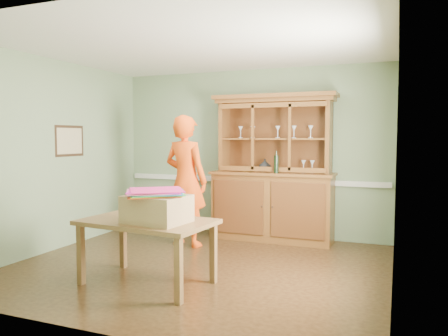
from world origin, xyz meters
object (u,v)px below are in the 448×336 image
at_px(china_hutch, 273,189).
at_px(dining_table, 147,227).
at_px(person, 186,181).
at_px(cardboard_box, 157,209).

relative_size(china_hutch, dining_table, 1.53).
xyz_separation_m(china_hutch, person, (-1.10, -0.84, 0.17)).
relative_size(dining_table, cardboard_box, 2.40).
bearing_deg(china_hutch, cardboard_box, -101.55).
height_order(china_hutch, dining_table, china_hutch).
xyz_separation_m(cardboard_box, person, (-0.56, 1.79, 0.11)).
bearing_deg(cardboard_box, person, 107.46).
distance_m(china_hutch, cardboard_box, 2.68).
relative_size(china_hutch, cardboard_box, 3.66).
height_order(china_hutch, cardboard_box, china_hutch).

